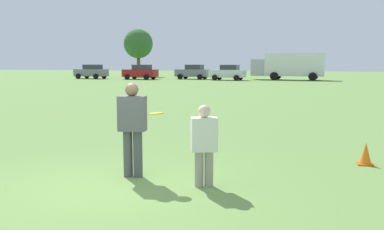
{
  "coord_description": "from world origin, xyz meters",
  "views": [
    {
      "loc": [
        3.31,
        -6.45,
        2.16
      ],
      "look_at": [
        0.76,
        3.2,
        0.93
      ],
      "focal_mm": 40.26,
      "sensor_mm": 36.0,
      "label": 1
    }
  ],
  "objects_px": {
    "traffic_cone": "(366,154)",
    "parked_car_mid_right": "(228,72)",
    "frisbee": "(156,114)",
    "parked_car_center": "(193,72)",
    "player_thrower": "(132,124)",
    "player_defender": "(204,142)",
    "box_truck": "(289,65)",
    "parked_car_mid_left": "(141,72)",
    "parked_car_near_left": "(91,72)"
  },
  "relations": [
    {
      "from": "frisbee",
      "to": "parked_car_near_left",
      "type": "xyz_separation_m",
      "value": [
        -24.23,
        43.43,
        -0.32
      ]
    },
    {
      "from": "parked_car_near_left",
      "to": "parked_car_mid_left",
      "type": "bearing_deg",
      "value": -4.46
    },
    {
      "from": "player_thrower",
      "to": "player_defender",
      "type": "xyz_separation_m",
      "value": [
        1.45,
        -0.29,
        -0.2
      ]
    },
    {
      "from": "parked_car_center",
      "to": "frisbee",
      "type": "bearing_deg",
      "value": -76.17
    },
    {
      "from": "player_defender",
      "to": "traffic_cone",
      "type": "bearing_deg",
      "value": 39.67
    },
    {
      "from": "parked_car_center",
      "to": "box_truck",
      "type": "distance_m",
      "value": 11.82
    },
    {
      "from": "parked_car_mid_left",
      "to": "player_defender",
      "type": "bearing_deg",
      "value": -67.11
    },
    {
      "from": "player_thrower",
      "to": "parked_car_mid_right",
      "type": "relative_size",
      "value": 0.41
    },
    {
      "from": "traffic_cone",
      "to": "parked_car_center",
      "type": "bearing_deg",
      "value": 109.25
    },
    {
      "from": "player_defender",
      "to": "frisbee",
      "type": "bearing_deg",
      "value": 174.37
    },
    {
      "from": "traffic_cone",
      "to": "frisbee",
      "type": "bearing_deg",
      "value": -148.65
    },
    {
      "from": "parked_car_center",
      "to": "box_truck",
      "type": "relative_size",
      "value": 0.5
    },
    {
      "from": "parked_car_center",
      "to": "parked_car_mid_right",
      "type": "relative_size",
      "value": 1.0
    },
    {
      "from": "player_thrower",
      "to": "frisbee",
      "type": "height_order",
      "value": "player_thrower"
    },
    {
      "from": "player_thrower",
      "to": "parked_car_near_left",
      "type": "height_order",
      "value": "parked_car_near_left"
    },
    {
      "from": "parked_car_mid_right",
      "to": "frisbee",
      "type": "bearing_deg",
      "value": -81.69
    },
    {
      "from": "frisbee",
      "to": "parked_car_mid_left",
      "type": "relative_size",
      "value": 0.06
    },
    {
      "from": "traffic_cone",
      "to": "parked_car_mid_right",
      "type": "distance_m",
      "value": 42.26
    },
    {
      "from": "player_defender",
      "to": "frisbee",
      "type": "height_order",
      "value": "player_defender"
    },
    {
      "from": "box_truck",
      "to": "player_thrower",
      "type": "bearing_deg",
      "value": -91.45
    },
    {
      "from": "player_thrower",
      "to": "box_truck",
      "type": "xyz_separation_m",
      "value": [
        1.16,
        45.72,
        0.75
      ]
    },
    {
      "from": "player_thrower",
      "to": "parked_car_mid_right",
      "type": "xyz_separation_m",
      "value": [
        -5.8,
        43.16,
        -0.08
      ]
    },
    {
      "from": "player_defender",
      "to": "parked_car_center",
      "type": "distance_m",
      "value": 46.97
    },
    {
      "from": "parked_car_center",
      "to": "parked_car_mid_right",
      "type": "height_order",
      "value": "same"
    },
    {
      "from": "frisbee",
      "to": "traffic_cone",
      "type": "xyz_separation_m",
      "value": [
        3.85,
        2.35,
        -1.02
      ]
    },
    {
      "from": "player_thrower",
      "to": "parked_car_center",
      "type": "xyz_separation_m",
      "value": [
        -10.62,
        45.11,
        -0.08
      ]
    },
    {
      "from": "player_thrower",
      "to": "frisbee",
      "type": "distance_m",
      "value": 0.62
    },
    {
      "from": "player_defender",
      "to": "player_thrower",
      "type": "bearing_deg",
      "value": 168.62
    },
    {
      "from": "parked_car_mid_left",
      "to": "parked_car_center",
      "type": "height_order",
      "value": "same"
    },
    {
      "from": "frisbee",
      "to": "parked_car_mid_right",
      "type": "distance_m",
      "value": 43.82
    },
    {
      "from": "player_defender",
      "to": "parked_car_mid_left",
      "type": "xyz_separation_m",
      "value": [
        -18.15,
        42.97,
        0.13
      ]
    },
    {
      "from": "parked_car_center",
      "to": "traffic_cone",
      "type": "bearing_deg",
      "value": -70.75
    },
    {
      "from": "frisbee",
      "to": "parked_car_mid_right",
      "type": "bearing_deg",
      "value": 98.31
    },
    {
      "from": "parked_car_mid_left",
      "to": "parked_car_center",
      "type": "xyz_separation_m",
      "value": [
        6.08,
        2.42,
        0.0
      ]
    },
    {
      "from": "parked_car_mid_right",
      "to": "player_thrower",
      "type": "bearing_deg",
      "value": -82.34
    },
    {
      "from": "frisbee",
      "to": "traffic_cone",
      "type": "height_order",
      "value": "frisbee"
    },
    {
      "from": "parked_car_near_left",
      "to": "parked_car_mid_left",
      "type": "distance_m",
      "value": 7.02
    },
    {
      "from": "parked_car_near_left",
      "to": "parked_car_center",
      "type": "distance_m",
      "value": 13.21
    },
    {
      "from": "player_thrower",
      "to": "traffic_cone",
      "type": "distance_m",
      "value": 4.94
    },
    {
      "from": "frisbee",
      "to": "parked_car_center",
      "type": "distance_m",
      "value": 46.66
    },
    {
      "from": "traffic_cone",
      "to": "parked_car_center",
      "type": "height_order",
      "value": "parked_car_center"
    },
    {
      "from": "player_defender",
      "to": "box_truck",
      "type": "height_order",
      "value": "box_truck"
    },
    {
      "from": "frisbee",
      "to": "parked_car_mid_right",
      "type": "height_order",
      "value": "parked_car_mid_right"
    },
    {
      "from": "parked_car_mid_left",
      "to": "parked_car_near_left",
      "type": "bearing_deg",
      "value": 175.54
    },
    {
      "from": "parked_car_near_left",
      "to": "parked_car_mid_left",
      "type": "height_order",
      "value": "same"
    },
    {
      "from": "player_thrower",
      "to": "player_defender",
      "type": "height_order",
      "value": "player_thrower"
    },
    {
      "from": "frisbee",
      "to": "parked_car_mid_right",
      "type": "relative_size",
      "value": 0.06
    },
    {
      "from": "parked_car_near_left",
      "to": "parked_car_mid_left",
      "type": "relative_size",
      "value": 1.0
    },
    {
      "from": "player_thrower",
      "to": "player_defender",
      "type": "relative_size",
      "value": 1.24
    },
    {
      "from": "box_truck",
      "to": "player_defender",
      "type": "bearing_deg",
      "value": -89.64
    }
  ]
}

